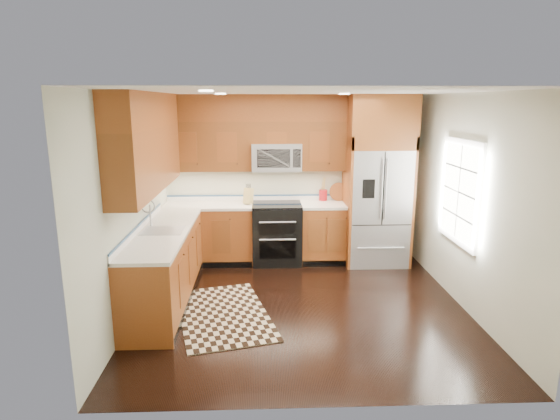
{
  "coord_description": "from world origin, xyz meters",
  "views": [
    {
      "loc": [
        -0.47,
        -5.41,
        2.49
      ],
      "look_at": [
        -0.24,
        0.6,
        1.1
      ],
      "focal_mm": 30.0,
      "sensor_mm": 36.0,
      "label": 1
    }
  ],
  "objects_px": {
    "knife_block": "(248,196)",
    "utensil_crock": "(323,193)",
    "range": "(277,233)",
    "refrigerator": "(378,181)",
    "rug": "(223,314)"
  },
  "relations": [
    {
      "from": "rug",
      "to": "utensil_crock",
      "type": "bearing_deg",
      "value": 41.55
    },
    {
      "from": "knife_block",
      "to": "refrigerator",
      "type": "bearing_deg",
      "value": -2.97
    },
    {
      "from": "range",
      "to": "rug",
      "type": "relative_size",
      "value": 0.56
    },
    {
      "from": "utensil_crock",
      "to": "knife_block",
      "type": "bearing_deg",
      "value": -170.49
    },
    {
      "from": "refrigerator",
      "to": "rug",
      "type": "relative_size",
      "value": 1.54
    },
    {
      "from": "range",
      "to": "utensil_crock",
      "type": "height_order",
      "value": "utensil_crock"
    },
    {
      "from": "knife_block",
      "to": "range",
      "type": "bearing_deg",
      "value": -8.45
    },
    {
      "from": "rug",
      "to": "knife_block",
      "type": "bearing_deg",
      "value": 68.08
    },
    {
      "from": "range",
      "to": "utensil_crock",
      "type": "distance_m",
      "value": 1.0
    },
    {
      "from": "refrigerator",
      "to": "knife_block",
      "type": "height_order",
      "value": "refrigerator"
    },
    {
      "from": "range",
      "to": "knife_block",
      "type": "xyz_separation_m",
      "value": [
        -0.44,
        0.07,
        0.6
      ]
    },
    {
      "from": "range",
      "to": "refrigerator",
      "type": "xyz_separation_m",
      "value": [
        1.55,
        -0.04,
        0.83
      ]
    },
    {
      "from": "knife_block",
      "to": "utensil_crock",
      "type": "relative_size",
      "value": 0.85
    },
    {
      "from": "refrigerator",
      "to": "rug",
      "type": "xyz_separation_m",
      "value": [
        -2.25,
        -1.83,
        -1.3
      ]
    },
    {
      "from": "refrigerator",
      "to": "rug",
      "type": "height_order",
      "value": "refrigerator"
    }
  ]
}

